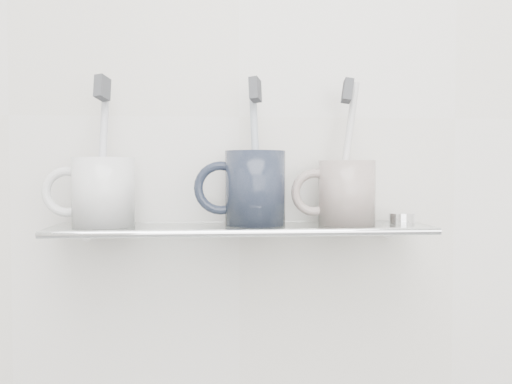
{
  "coord_description": "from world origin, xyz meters",
  "views": [
    {
      "loc": [
        -0.04,
        0.28,
        1.17
      ],
      "look_at": [
        0.02,
        1.04,
        1.14
      ],
      "focal_mm": 40.0,
      "sensor_mm": 36.0,
      "label": 1
    }
  ],
  "objects": [
    {
      "name": "wall_back",
      "position": [
        0.0,
        1.1,
        1.25
      ],
      "size": [
        2.5,
        0.0,
        2.5
      ],
      "primitive_type": "plane",
      "rotation": [
        1.57,
        0.0,
        0.0
      ],
      "color": "silver",
      "rests_on": "ground"
    },
    {
      "name": "shelf_glass",
      "position": [
        0.0,
        1.04,
        1.1
      ],
      "size": [
        0.5,
        0.12,
        0.01
      ],
      "primitive_type": "cube",
      "color": "silver",
      "rests_on": "wall_back"
    },
    {
      "name": "shelf_rail",
      "position": [
        0.0,
        0.98,
        1.1
      ],
      "size": [
        0.5,
        0.01,
        0.01
      ],
      "primitive_type": "cylinder",
      "rotation": [
        0.0,
        1.57,
        0.0
      ],
      "color": "silver",
      "rests_on": "shelf_glass"
    },
    {
      "name": "bracket_left",
      "position": [
        -0.21,
        1.09,
        1.09
      ],
      "size": [
        0.02,
        0.03,
        0.02
      ],
      "primitive_type": "cylinder",
      "rotation": [
        1.57,
        0.0,
        0.0
      ],
      "color": "silver",
      "rests_on": "wall_back"
    },
    {
      "name": "bracket_right",
      "position": [
        0.21,
        1.09,
        1.09
      ],
      "size": [
        0.02,
        0.03,
        0.02
      ],
      "primitive_type": "cylinder",
      "rotation": [
        1.57,
        0.0,
        0.0
      ],
      "color": "silver",
      "rests_on": "wall_back"
    },
    {
      "name": "mug_left",
      "position": [
        -0.18,
        1.04,
        1.15
      ],
      "size": [
        0.09,
        0.09,
        0.09
      ],
      "primitive_type": "cylinder",
      "rotation": [
        0.0,
        0.0,
        0.11
      ],
      "color": "silver",
      "rests_on": "shelf_glass"
    },
    {
      "name": "mug_left_handle",
      "position": [
        -0.23,
        1.04,
        1.15
      ],
      "size": [
        0.07,
        0.01,
        0.07
      ],
      "primitive_type": "torus",
      "rotation": [
        1.57,
        0.0,
        0.0
      ],
      "color": "silver",
      "rests_on": "mug_left"
    },
    {
      "name": "toothbrush_left",
      "position": [
        -0.18,
        1.04,
        1.2
      ],
      "size": [
        0.02,
        0.06,
        0.19
      ],
      "primitive_type": "cylinder",
      "rotation": [
        -0.23,
        -0.08,
        -0.4
      ],
      "color": "#B9BAC2",
      "rests_on": "mug_left"
    },
    {
      "name": "bristles_left",
      "position": [
        -0.18,
        1.04,
        1.28
      ],
      "size": [
        0.02,
        0.03,
        0.04
      ],
      "primitive_type": "cube",
      "rotation": [
        -0.23,
        -0.08,
        -0.4
      ],
      "color": "#3C3D42",
      "rests_on": "toothbrush_left"
    },
    {
      "name": "mug_center",
      "position": [
        0.02,
        1.04,
        1.15
      ],
      "size": [
        0.09,
        0.09,
        0.1
      ],
      "primitive_type": "cylinder",
      "rotation": [
        0.0,
        0.0,
        0.11
      ],
      "color": "black",
      "rests_on": "shelf_glass"
    },
    {
      "name": "mug_center_handle",
      "position": [
        -0.03,
        1.04,
        1.15
      ],
      "size": [
        0.07,
        0.01,
        0.07
      ],
      "primitive_type": "torus",
      "rotation": [
        1.57,
        0.0,
        0.0
      ],
      "color": "black",
      "rests_on": "mug_center"
    },
    {
      "name": "toothbrush_center",
      "position": [
        0.02,
        1.04,
        1.2
      ],
      "size": [
        0.02,
        0.05,
        0.19
      ],
      "primitive_type": "cylinder",
      "rotation": [
        -0.18,
        -0.09,
        -0.35
      ],
      "color": "#8999A9",
      "rests_on": "mug_center"
    },
    {
      "name": "bristles_center",
      "position": [
        0.02,
        1.04,
        1.28
      ],
      "size": [
        0.02,
        0.03,
        0.03
      ],
      "primitive_type": "cube",
      "rotation": [
        -0.18,
        -0.09,
        -0.35
      ],
      "color": "#3C3D42",
      "rests_on": "toothbrush_center"
    },
    {
      "name": "mug_right",
      "position": [
        0.14,
        1.04,
        1.14
      ],
      "size": [
        0.09,
        0.09,
        0.09
      ],
      "primitive_type": "cylinder",
      "rotation": [
        0.0,
        0.0,
        0.11
      ],
      "color": "silver",
      "rests_on": "shelf_glass"
    },
    {
      "name": "mug_right_handle",
      "position": [
        0.1,
        1.04,
        1.14
      ],
      "size": [
        0.06,
        0.01,
        0.06
      ],
      "primitive_type": "torus",
      "rotation": [
        1.57,
        0.0,
        0.0
      ],
      "color": "silver",
      "rests_on": "mug_right"
    },
    {
      "name": "toothbrush_right",
      "position": [
        0.14,
        1.04,
        1.2
      ],
      "size": [
        0.04,
        0.04,
        0.19
      ],
      "primitive_type": "cylinder",
      "rotation": [
        -0.17,
        0.15,
        -0.12
      ],
      "color": "silver",
      "rests_on": "mug_right"
    },
    {
      "name": "bristles_right",
      "position": [
        0.14,
        1.04,
        1.28
      ],
      "size": [
        0.02,
        0.03,
        0.03
      ],
      "primitive_type": "cube",
      "rotation": [
        -0.17,
        0.15,
        -0.12
      ],
      "color": "#3C3D42",
      "rests_on": "toothbrush_right"
    },
    {
      "name": "chrome_cap",
      "position": [
        0.22,
        1.04,
        1.11
      ],
      "size": [
        0.03,
        0.03,
        0.01
      ],
      "primitive_type": "cylinder",
      "color": "silver",
      "rests_on": "shelf_glass"
    }
  ]
}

